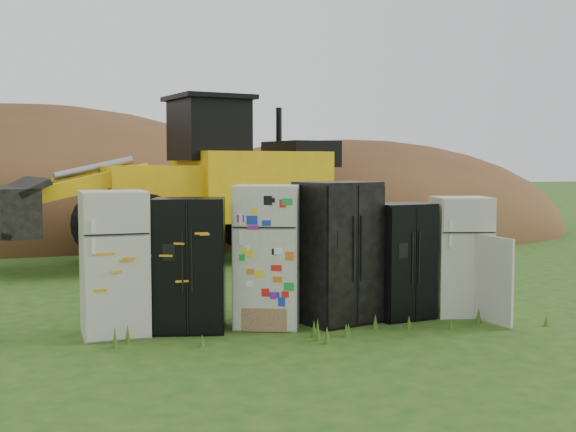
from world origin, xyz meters
The scene contains 10 objects.
ground centered at (0.00, 0.00, 0.00)m, with size 120.00×120.00×0.00m, color #1E4C14.
fridge_leftmost centered at (-2.51, -0.01, 0.92)m, with size 0.81×0.78×1.84m, color beige, non-canonical shape.
fridge_black_side centered at (-1.55, -0.02, 0.87)m, with size 0.91×0.72×1.74m, color black, non-canonical shape.
fridge_sticker centered at (-0.51, 0.00, 0.95)m, with size 0.84×0.78×1.89m, color silver, non-canonical shape.
fridge_dark_mid centered at (0.47, -0.03, 0.97)m, with size 0.99×0.81×1.93m, color black, non-canonical shape.
fridge_black_right centered at (1.42, 0.02, 0.81)m, with size 0.81×0.68×1.62m, color black, non-canonical shape.
fridge_open_door centered at (2.36, 0.02, 0.85)m, with size 0.77×0.71×1.70m, color beige, non-canonical shape.
wheel_loader centered at (-1.22, 6.41, 1.83)m, with size 7.56×3.06×3.66m, color yellow, non-canonical shape.
dirt_mound_right centered at (4.82, 12.16, 0.00)m, with size 14.15×10.37×5.79m, color #482C17.
dirt_mound_left centered at (-4.98, 14.54, 0.00)m, with size 17.54×13.15×7.97m, color #482C17.
Camera 1 is at (-2.63, -9.37, 2.21)m, focal length 45.00 mm.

